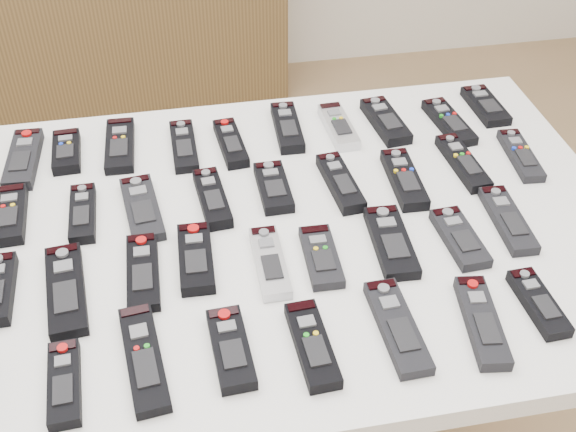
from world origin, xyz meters
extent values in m
cube|color=white|center=(0.09, -0.04, 0.76)|extent=(1.25, 0.88, 0.04)
cylinder|color=beige|center=(-0.47, 0.34, 0.37)|extent=(0.04, 0.04, 0.74)
cylinder|color=beige|center=(0.66, 0.34, 0.37)|extent=(0.04, 0.04, 0.74)
cube|color=#4F3A1F|center=(-0.41, 1.78, 0.40)|extent=(1.65, 0.54, 0.81)
cube|color=black|center=(-0.40, 0.24, 0.79)|extent=(0.07, 0.19, 0.02)
cube|color=black|center=(-0.32, 0.25, 0.79)|extent=(0.06, 0.14, 0.02)
cube|color=black|center=(-0.21, 0.26, 0.79)|extent=(0.06, 0.18, 0.02)
cube|color=black|center=(-0.08, 0.23, 0.79)|extent=(0.05, 0.17, 0.02)
cube|color=black|center=(0.02, 0.22, 0.79)|extent=(0.06, 0.16, 0.02)
cube|color=black|center=(0.15, 0.26, 0.79)|extent=(0.06, 0.17, 0.02)
cube|color=#B7B7BC|center=(0.25, 0.24, 0.79)|extent=(0.06, 0.16, 0.02)
cube|color=black|center=(0.36, 0.24, 0.79)|extent=(0.07, 0.17, 0.02)
cube|color=black|center=(0.49, 0.21, 0.79)|extent=(0.07, 0.18, 0.02)
cube|color=black|center=(0.60, 0.26, 0.79)|extent=(0.06, 0.15, 0.02)
cube|color=black|center=(-0.41, 0.06, 0.79)|extent=(0.06, 0.16, 0.02)
cube|color=black|center=(-0.28, 0.04, 0.79)|extent=(0.05, 0.16, 0.02)
cube|color=black|center=(-0.17, 0.04, 0.79)|extent=(0.08, 0.19, 0.02)
cube|color=black|center=(-0.04, 0.04, 0.79)|extent=(0.06, 0.17, 0.02)
cube|color=black|center=(0.08, 0.06, 0.79)|extent=(0.06, 0.14, 0.02)
cube|color=black|center=(0.21, 0.05, 0.79)|extent=(0.06, 0.18, 0.02)
cube|color=black|center=(0.34, 0.03, 0.79)|extent=(0.06, 0.18, 0.02)
cube|color=black|center=(0.47, 0.07, 0.79)|extent=(0.06, 0.18, 0.02)
cube|color=black|center=(0.59, 0.07, 0.79)|extent=(0.06, 0.17, 0.02)
cube|color=black|center=(-0.30, -0.15, 0.79)|extent=(0.08, 0.21, 0.02)
cube|color=black|center=(-0.17, -0.13, 0.79)|extent=(0.05, 0.17, 0.02)
cube|color=black|center=(-0.08, -0.12, 0.79)|extent=(0.06, 0.16, 0.02)
cube|color=#B7B7BC|center=(0.04, -0.15, 0.79)|extent=(0.05, 0.17, 0.02)
cube|color=black|center=(0.13, -0.15, 0.79)|extent=(0.06, 0.15, 0.02)
cube|color=black|center=(0.26, -0.14, 0.79)|extent=(0.07, 0.18, 0.02)
cube|color=black|center=(0.38, -0.15, 0.79)|extent=(0.06, 0.15, 0.02)
cube|color=black|center=(0.48, -0.12, 0.79)|extent=(0.06, 0.18, 0.02)
cube|color=black|center=(-0.29, -0.34, 0.79)|extent=(0.05, 0.15, 0.02)
cube|color=black|center=(-0.18, -0.32, 0.79)|extent=(0.07, 0.21, 0.02)
cube|color=black|center=(-0.05, -0.32, 0.79)|extent=(0.06, 0.15, 0.02)
cube|color=black|center=(0.07, -0.34, 0.79)|extent=(0.06, 0.17, 0.02)
cube|color=black|center=(0.21, -0.33, 0.79)|extent=(0.06, 0.19, 0.02)
cube|color=black|center=(0.34, -0.34, 0.79)|extent=(0.07, 0.18, 0.02)
cube|color=black|center=(0.45, -0.32, 0.79)|extent=(0.05, 0.14, 0.02)
camera|label=1|loc=(-0.09, -1.03, 1.64)|focal=45.00mm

